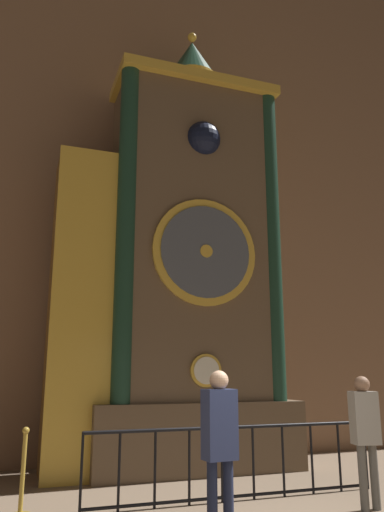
{
  "coord_description": "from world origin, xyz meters",
  "views": [
    {
      "loc": [
        -2.84,
        -4.08,
        1.72
      ],
      "look_at": [
        0.41,
        5.06,
        4.0
      ],
      "focal_mm": 35.0,
      "sensor_mm": 36.0,
      "label": 1
    }
  ],
  "objects_px": {
    "stanchion_post": "(22,487)",
    "visitor_near": "(220,438)",
    "visitor_far": "(365,428)",
    "clock_tower": "(176,265)"
  },
  "relations": [
    {
      "from": "visitor_far",
      "to": "stanchion_post",
      "type": "height_order",
      "value": "visitor_far"
    },
    {
      "from": "clock_tower",
      "to": "visitor_far",
      "type": "xyz_separation_m",
      "value": [
        1.6,
        -3.3,
        -2.77
      ]
    },
    {
      "from": "clock_tower",
      "to": "visitor_near",
      "type": "height_order",
      "value": "clock_tower"
    },
    {
      "from": "clock_tower",
      "to": "visitor_near",
      "type": "xyz_separation_m",
      "value": [
        -0.77,
        -3.96,
        -2.73
      ]
    },
    {
      "from": "clock_tower",
      "to": "visitor_far",
      "type": "relative_size",
      "value": 5.42
    },
    {
      "from": "stanchion_post",
      "to": "visitor_far",
      "type": "bearing_deg",
      "value": -15.66
    },
    {
      "from": "visitor_near",
      "to": "clock_tower",
      "type": "bearing_deg",
      "value": 73.35
    },
    {
      "from": "stanchion_post",
      "to": "clock_tower",
      "type": "bearing_deg",
      "value": 38.36
    },
    {
      "from": "stanchion_post",
      "to": "visitor_near",
      "type": "bearing_deg",
      "value": -44.43
    },
    {
      "from": "clock_tower",
      "to": "visitor_far",
      "type": "height_order",
      "value": "clock_tower"
    }
  ]
}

